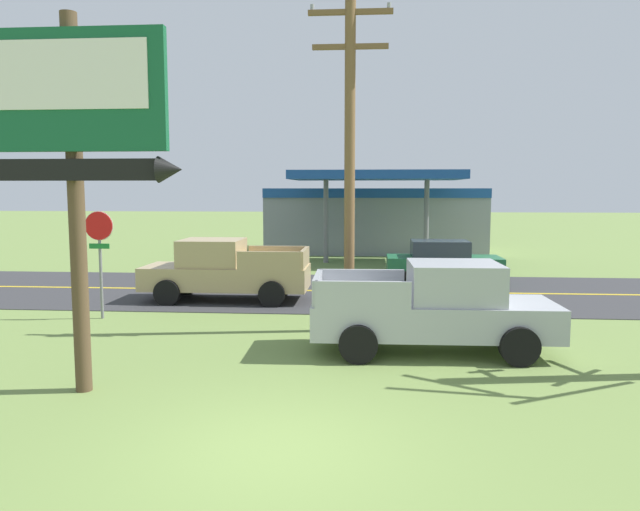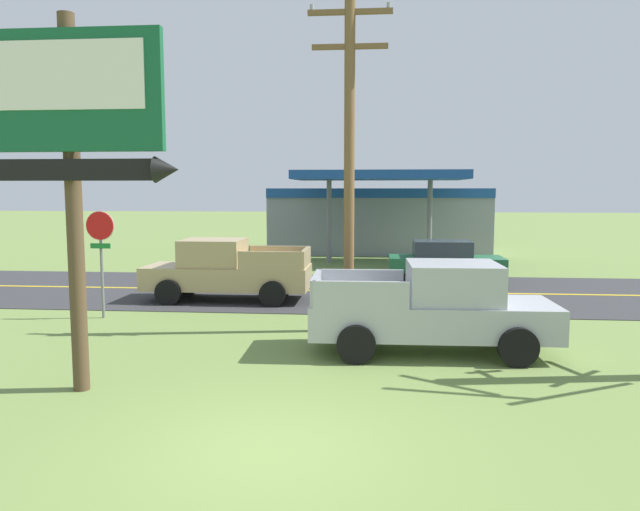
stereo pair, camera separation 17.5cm
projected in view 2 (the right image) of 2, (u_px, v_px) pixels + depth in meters
ground_plane at (266, 451)px, 8.19m from camera, size 180.00×180.00×0.00m
road_asphalt at (333, 291)px, 21.06m from camera, size 140.00×8.00×0.02m
road_centre_line at (333, 291)px, 21.06m from camera, size 126.00×0.20×0.01m
motel_sign at (71, 131)px, 10.09m from camera, size 3.60×0.54×6.44m
stop_sign at (101, 245)px, 16.49m from camera, size 0.80×0.08×2.95m
utility_pole at (349, 153)px, 14.74m from camera, size 2.03×0.26×8.23m
gas_station at (378, 218)px, 34.60m from camera, size 12.00×11.50×4.40m
pickup_silver_parked_on_lawn at (434, 308)px, 13.10m from camera, size 5.24×2.33×1.96m
pickup_tan_on_road at (226, 270)px, 19.27m from camera, size 5.20×2.24×1.96m
car_green_near_lane at (445, 262)px, 22.58m from camera, size 4.20×2.00×1.64m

